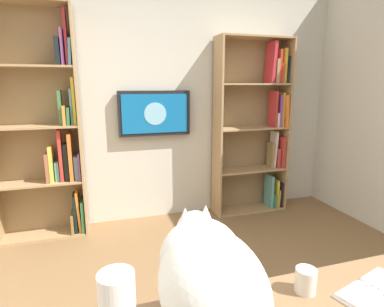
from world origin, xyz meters
TOP-DOWN VIEW (x-y plane):
  - wall_back at (0.00, -2.23)m, footprint 4.52×0.06m
  - bookshelf_left at (-1.26, -2.06)m, footprint 0.88×0.28m
  - bookshelf_right at (1.06, -2.07)m, footprint 0.84×0.28m
  - wall_mounted_tv at (-0.03, -2.15)m, footprint 0.78×0.07m
  - cat at (0.28, 0.39)m, footprint 0.33×0.60m
  - coffee_mug at (-0.14, 0.33)m, footprint 0.08×0.08m

SIDE VIEW (x-z plane):
  - coffee_mug at x=-0.14m, z-range 0.73..0.83m
  - cat at x=0.28m, z-range 0.73..1.10m
  - bookshelf_left at x=-1.26m, z-range 0.01..2.04m
  - bookshelf_right at x=1.06m, z-range -0.06..2.18m
  - wall_mounted_tv at x=-0.03m, z-range 0.96..1.45m
  - wall_back at x=0.00m, z-range 0.00..2.70m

